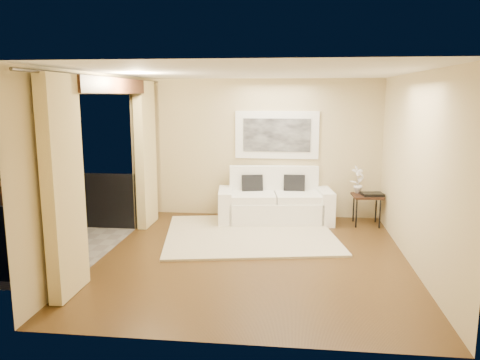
# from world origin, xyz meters

# --- Properties ---
(floor) EXTENTS (5.00, 5.00, 0.00)m
(floor) POSITION_xyz_m (0.00, 0.00, 0.00)
(floor) COLOR #4D3316
(floor) RESTS_ON ground
(room_shell) EXTENTS (5.00, 6.40, 5.00)m
(room_shell) POSITION_xyz_m (-2.13, 0.00, 2.52)
(room_shell) COLOR white
(room_shell) RESTS_ON ground
(balcony) EXTENTS (1.81, 2.60, 1.17)m
(balcony) POSITION_xyz_m (-3.31, 0.00, 0.18)
(balcony) COLOR #605B56
(balcony) RESTS_ON ground
(curtains) EXTENTS (0.16, 4.80, 2.64)m
(curtains) POSITION_xyz_m (-2.11, 0.00, 1.34)
(curtains) COLOR #DEC988
(curtains) RESTS_ON ground
(artwork) EXTENTS (1.62, 0.07, 0.92)m
(artwork) POSITION_xyz_m (0.23, 2.46, 1.62)
(artwork) COLOR white
(artwork) RESTS_ON room_shell
(rug) EXTENTS (3.24, 2.95, 0.04)m
(rug) POSITION_xyz_m (-0.16, 1.10, 0.02)
(rug) COLOR beige
(rug) RESTS_ON floor
(sofa) EXTENTS (2.22, 1.17, 1.02)m
(sofa) POSITION_xyz_m (0.22, 2.10, 0.36)
(sofa) COLOR white
(sofa) RESTS_ON floor
(side_table) EXTENTS (0.56, 0.56, 0.57)m
(side_table) POSITION_xyz_m (1.93, 2.00, 0.51)
(side_table) COLOR black
(side_table) RESTS_ON floor
(tray) EXTENTS (0.41, 0.33, 0.05)m
(tray) POSITION_xyz_m (2.02, 1.97, 0.59)
(tray) COLOR black
(tray) RESTS_ON side_table
(orchid) EXTENTS (0.33, 0.31, 0.52)m
(orchid) POSITION_xyz_m (1.77, 2.13, 0.83)
(orchid) COLOR white
(orchid) RESTS_ON side_table
(bistro_table) EXTENTS (0.68, 0.68, 0.80)m
(bistro_table) POSITION_xyz_m (-3.04, -0.14, 0.72)
(bistro_table) COLOR black
(bistro_table) RESTS_ON balcony
(balcony_chair_far) EXTENTS (0.54, 0.54, 0.97)m
(balcony_chair_far) POSITION_xyz_m (-3.50, 0.74, 0.56)
(balcony_chair_far) COLOR black
(balcony_chair_far) RESTS_ON balcony
(balcony_chair_near) EXTENTS (0.56, 0.56, 1.04)m
(balcony_chair_near) POSITION_xyz_m (-3.54, -0.30, 0.61)
(balcony_chair_near) COLOR black
(balcony_chair_near) RESTS_ON balcony
(ice_bucket) EXTENTS (0.18, 0.18, 0.20)m
(ice_bucket) POSITION_xyz_m (-3.23, -0.09, 0.90)
(ice_bucket) COLOR silver
(ice_bucket) RESTS_ON bistro_table
(candle) EXTENTS (0.06, 0.06, 0.07)m
(candle) POSITION_xyz_m (-2.98, -0.02, 0.84)
(candle) COLOR red
(candle) RESTS_ON bistro_table
(vase) EXTENTS (0.04, 0.04, 0.18)m
(vase) POSITION_xyz_m (-3.09, -0.33, 0.89)
(vase) COLOR silver
(vase) RESTS_ON bistro_table
(glass_a) EXTENTS (0.06, 0.06, 0.12)m
(glass_a) POSITION_xyz_m (-2.91, -0.26, 0.86)
(glass_a) COLOR silver
(glass_a) RESTS_ON bistro_table
(glass_b) EXTENTS (0.06, 0.06, 0.12)m
(glass_b) POSITION_xyz_m (-2.87, -0.12, 0.86)
(glass_b) COLOR silver
(glass_b) RESTS_ON bistro_table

